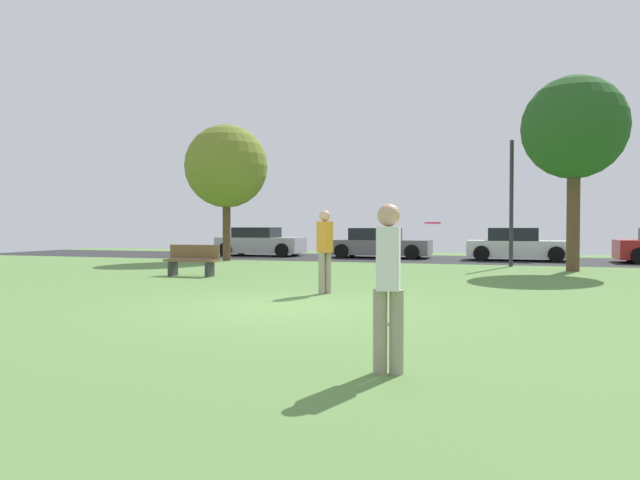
# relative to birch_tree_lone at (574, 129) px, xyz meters

# --- Properties ---
(ground_plane) EXTENTS (44.00, 44.00, 0.00)m
(ground_plane) POSITION_rel_birch_tree_lone_xyz_m (-5.78, -10.52, -4.54)
(ground_plane) COLOR #5B8442
(road_strip) EXTENTS (44.00, 6.40, 0.01)m
(road_strip) POSITION_rel_birch_tree_lone_xyz_m (-5.78, 5.48, -4.53)
(road_strip) COLOR #28282B
(road_strip) RESTS_ON ground_plane
(birch_tree_lone) EXTENTS (3.26, 3.26, 6.21)m
(birch_tree_lone) POSITION_rel_birch_tree_lone_xyz_m (0.00, 0.00, 0.00)
(birch_tree_lone) COLOR brown
(birch_tree_lone) RESTS_ON ground_plane
(oak_tree_center) EXTENTS (3.43, 3.43, 5.65)m
(oak_tree_center) POSITION_rel_birch_tree_lone_xyz_m (-13.13, 1.67, -0.63)
(oak_tree_center) COLOR brown
(oak_tree_center) RESTS_ON ground_plane
(person_thrower) EXTENTS (0.39, 0.37, 1.78)m
(person_thrower) POSITION_rel_birch_tree_lone_xyz_m (-5.73, -8.26, -3.54)
(person_thrower) COLOR gray
(person_thrower) RESTS_ON ground_plane
(person_bystander) EXTENTS (0.30, 0.35, 1.67)m
(person_bystander) POSITION_rel_birch_tree_lone_xyz_m (-3.13, -14.46, -3.62)
(person_bystander) COLOR gray
(person_bystander) RESTS_ON ground_plane
(frisbee_disc) EXTENTS (0.29, 0.29, 0.03)m
(frisbee_disc) POSITION_rel_birch_tree_lone_xyz_m (-3.20, -10.37, -3.04)
(frisbee_disc) COLOR #EA2D6B
(parked_car_silver) EXTENTS (4.16, 1.95, 1.38)m
(parked_car_silver) POSITION_rel_birch_tree_lone_xyz_m (-13.43, 5.78, -3.90)
(parked_car_silver) COLOR #B7B7BC
(parked_car_silver) RESTS_ON ground_plane
(parked_car_grey) EXTENTS (4.49, 2.10, 1.35)m
(parked_car_grey) POSITION_rel_birch_tree_lone_xyz_m (-7.53, 5.81, -3.92)
(parked_car_grey) COLOR slate
(parked_car_grey) RESTS_ON ground_plane
(parked_car_white) EXTENTS (4.08, 2.06, 1.37)m
(parked_car_white) POSITION_rel_birch_tree_lone_xyz_m (-1.61, 5.49, -3.91)
(parked_car_white) COLOR white
(parked_car_white) RESTS_ON ground_plane
(park_bench) EXTENTS (1.60, 0.45, 0.90)m
(park_bench) POSITION_rel_birch_tree_lone_xyz_m (-10.68, -5.29, -4.07)
(park_bench) COLOR brown
(park_bench) RESTS_ON ground_plane
(street_lamp_post) EXTENTS (0.14, 0.14, 4.50)m
(street_lamp_post) POSITION_rel_birch_tree_lone_xyz_m (-1.86, 1.68, -2.29)
(street_lamp_post) COLOR #2D2D33
(street_lamp_post) RESTS_ON ground_plane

